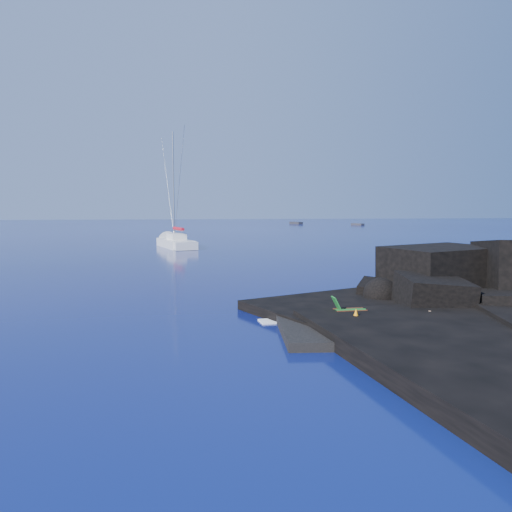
{
  "coord_description": "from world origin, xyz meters",
  "views": [
    {
      "loc": [
        -3.76,
        -18.49,
        5.02
      ],
      "look_at": [
        1.06,
        12.2,
        2.0
      ],
      "focal_mm": 35.0,
      "sensor_mm": 36.0,
      "label": 1
    }
  ],
  "objects_px": {
    "sailboat": "(176,247)",
    "distant_boat_a": "(296,224)",
    "marker_cone": "(356,315)",
    "deck_chair": "(350,305)",
    "distant_boat_b": "(358,225)",
    "sunbather": "(423,315)"
  },
  "relations": [
    {
      "from": "sailboat",
      "to": "distant_boat_a",
      "type": "xyz_separation_m",
      "value": [
        36.33,
        85.82,
        0.0
      ]
    },
    {
      "from": "marker_cone",
      "to": "deck_chair",
      "type": "bearing_deg",
      "value": 82.59
    },
    {
      "from": "sailboat",
      "to": "marker_cone",
      "type": "distance_m",
      "value": 45.42
    },
    {
      "from": "distant_boat_a",
      "to": "distant_boat_b",
      "type": "bearing_deg",
      "value": -63.01
    },
    {
      "from": "sailboat",
      "to": "distant_boat_b",
      "type": "distance_m",
      "value": 88.59
    },
    {
      "from": "distant_boat_b",
      "to": "deck_chair",
      "type": "bearing_deg",
      "value": -134.46
    },
    {
      "from": "sailboat",
      "to": "sunbather",
      "type": "distance_m",
      "value": 45.88
    },
    {
      "from": "deck_chair",
      "to": "distant_boat_b",
      "type": "relative_size",
      "value": 0.34
    },
    {
      "from": "sailboat",
      "to": "marker_cone",
      "type": "relative_size",
      "value": 25.5
    },
    {
      "from": "sailboat",
      "to": "deck_chair",
      "type": "bearing_deg",
      "value": -94.52
    },
    {
      "from": "deck_chair",
      "to": "sunbather",
      "type": "distance_m",
      "value": 3.04
    },
    {
      "from": "sailboat",
      "to": "marker_cone",
      "type": "height_order",
      "value": "sailboat"
    },
    {
      "from": "marker_cone",
      "to": "distant_boat_a",
      "type": "bearing_deg",
      "value": 77.53
    },
    {
      "from": "sailboat",
      "to": "deck_chair",
      "type": "relative_size",
      "value": 10.39
    },
    {
      "from": "sunbather",
      "to": "deck_chair",
      "type": "bearing_deg",
      "value": 131.69
    },
    {
      "from": "sailboat",
      "to": "distant_boat_a",
      "type": "bearing_deg",
      "value": 52.69
    },
    {
      "from": "sunbather",
      "to": "marker_cone",
      "type": "relative_size",
      "value": 3.28
    },
    {
      "from": "distant_boat_a",
      "to": "distant_boat_b",
      "type": "distance_m",
      "value": 20.02
    },
    {
      "from": "distant_boat_b",
      "to": "sailboat",
      "type": "bearing_deg",
      "value": -149.14
    },
    {
      "from": "deck_chair",
      "to": "marker_cone",
      "type": "xyz_separation_m",
      "value": [
        -0.14,
        -1.11,
        -0.2
      ]
    },
    {
      "from": "sailboat",
      "to": "distant_boat_b",
      "type": "xyz_separation_m",
      "value": [
        51.14,
        72.34,
        0.0
      ]
    },
    {
      "from": "sailboat",
      "to": "deck_chair",
      "type": "xyz_separation_m",
      "value": [
        7.58,
        -43.69,
        0.83
      ]
    }
  ]
}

